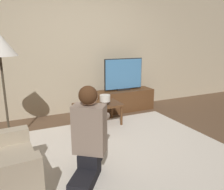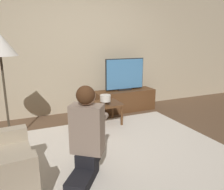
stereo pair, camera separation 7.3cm
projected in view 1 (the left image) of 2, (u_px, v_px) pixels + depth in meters
ground_plane at (121, 151)px, 2.93m from camera, size 10.00×10.00×0.00m
wall_back at (77, 48)px, 4.32m from camera, size 10.00×0.06×2.60m
rug at (121, 151)px, 2.93m from camera, size 2.81×2.39×0.02m
tv_stand at (123, 100)px, 4.61m from camera, size 1.28×0.40×0.44m
tv at (124, 74)px, 4.48m from camera, size 0.85×0.08×0.66m
coffee_table at (98, 106)px, 3.76m from camera, size 0.80×0.47×0.39m
person_kneeling at (89, 133)px, 2.30m from camera, size 0.68×0.80×0.99m
table_lamp at (105, 99)px, 3.69m from camera, size 0.18×0.18×0.17m
remote at (94, 106)px, 3.63m from camera, size 0.04×0.15×0.02m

